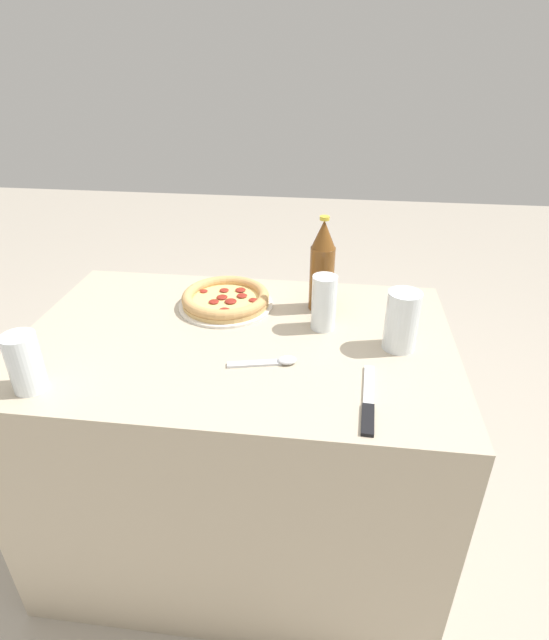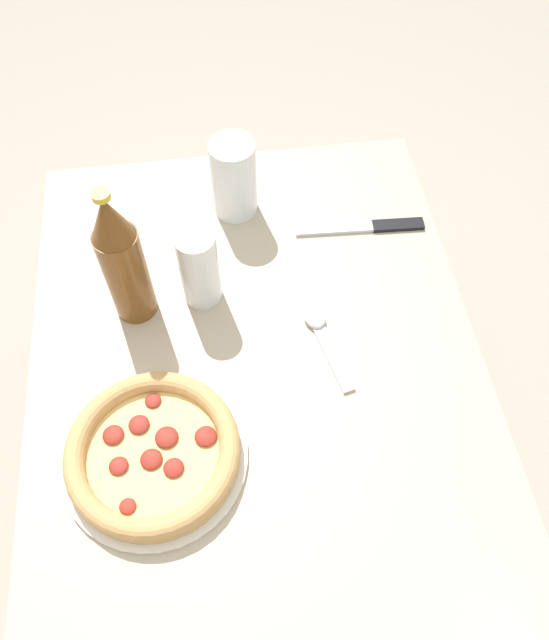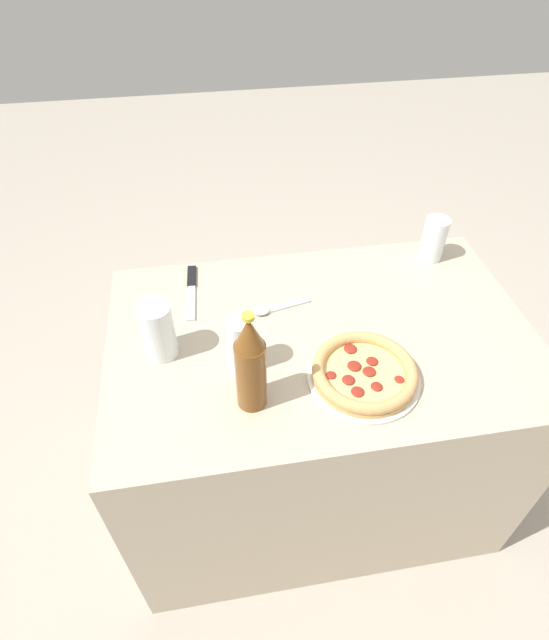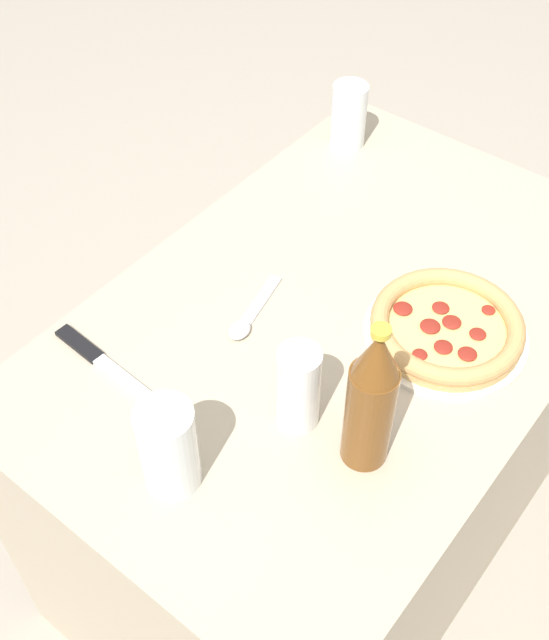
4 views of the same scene
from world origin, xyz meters
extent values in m
plane|color=#A89E8E|center=(0.00, 0.00, 0.00)|extent=(8.00, 8.00, 0.00)
cube|color=#B7A88E|center=(0.00, 0.00, 0.37)|extent=(1.11, 0.71, 0.75)
cylinder|color=silver|center=(0.06, -0.16, 0.75)|extent=(0.27, 0.27, 0.01)
cylinder|color=tan|center=(0.06, -0.16, 0.76)|extent=(0.25, 0.25, 0.01)
cylinder|color=#E5C170|center=(0.06, -0.16, 0.77)|extent=(0.22, 0.22, 0.00)
torus|color=tan|center=(0.06, -0.16, 0.77)|extent=(0.25, 0.25, 0.03)
ellipsoid|color=maroon|center=(-0.02, -0.16, 0.77)|extent=(0.02, 0.02, 0.01)
ellipsoid|color=maroon|center=(0.04, -0.14, 0.77)|extent=(0.03, 0.03, 0.01)
ellipsoid|color=maroon|center=(0.07, -0.17, 0.77)|extent=(0.03, 0.03, 0.01)
ellipsoid|color=maroon|center=(0.02, -0.18, 0.77)|extent=(0.03, 0.03, 0.01)
ellipsoid|color=maroon|center=(0.03, -0.22, 0.77)|extent=(0.03, 0.03, 0.01)
ellipsoid|color=maroon|center=(0.09, -0.14, 0.77)|extent=(0.03, 0.03, 0.01)
ellipsoid|color=maroon|center=(0.05, -0.09, 0.77)|extent=(0.03, 0.03, 0.01)
ellipsoid|color=maroon|center=(0.08, -0.21, 0.77)|extent=(0.03, 0.03, 0.01)
ellipsoid|color=maroon|center=(0.13, -0.20, 0.77)|extent=(0.02, 0.02, 0.01)
cylinder|color=white|center=(0.40, 0.27, 0.81)|extent=(0.07, 0.07, 0.13)
cylinder|color=silver|center=(0.40, 0.27, 0.79)|extent=(0.06, 0.06, 0.09)
cylinder|color=white|center=(-0.22, -0.07, 0.82)|extent=(0.06, 0.06, 0.15)
cylinder|color=black|center=(-0.22, -0.07, 0.81)|extent=(0.05, 0.05, 0.12)
cylinder|color=white|center=(-0.41, 0.00, 0.82)|extent=(0.08, 0.08, 0.15)
cylinder|color=beige|center=(-0.41, 0.00, 0.80)|extent=(0.07, 0.07, 0.10)
cylinder|color=brown|center=(-0.21, -0.19, 0.84)|extent=(0.07, 0.07, 0.18)
cone|color=brown|center=(-0.21, -0.19, 0.97)|extent=(0.06, 0.06, 0.08)
cylinder|color=gold|center=(-0.21, -0.19, 1.01)|extent=(0.03, 0.03, 0.01)
cube|color=black|center=(-0.32, 0.29, 0.75)|extent=(0.03, 0.10, 0.01)
cube|color=silver|center=(-0.33, 0.17, 0.75)|extent=(0.03, 0.14, 0.01)
cube|color=silver|center=(-0.07, 0.12, 0.75)|extent=(0.13, 0.05, 0.01)
ellipsoid|color=silver|center=(-0.14, 0.10, 0.75)|extent=(0.05, 0.04, 0.02)
camera|label=1|loc=(-0.23, 1.08, 1.41)|focal=28.00mm
camera|label=2|loc=(0.40, -0.04, 1.61)|focal=35.00mm
camera|label=3|loc=(-0.27, -0.88, 1.66)|focal=28.00mm
camera|label=4|loc=(-0.79, -0.49, 1.73)|focal=45.00mm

